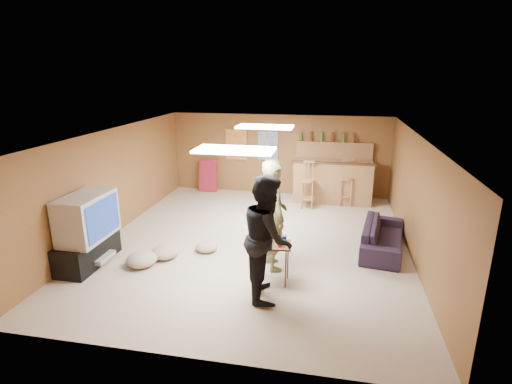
% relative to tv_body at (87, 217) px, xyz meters
% --- Properties ---
extents(ground, '(7.00, 7.00, 0.00)m').
position_rel_tv_body_xyz_m(ground, '(2.65, 1.50, -0.90)').
color(ground, tan).
rests_on(ground, ground).
extents(ceiling, '(6.00, 7.00, 0.02)m').
position_rel_tv_body_xyz_m(ceiling, '(2.65, 1.50, 1.30)').
color(ceiling, silver).
rests_on(ceiling, ground).
extents(wall_back, '(6.00, 0.02, 2.20)m').
position_rel_tv_body_xyz_m(wall_back, '(2.65, 5.00, 0.20)').
color(wall_back, brown).
rests_on(wall_back, ground).
extents(wall_front, '(6.00, 0.02, 2.20)m').
position_rel_tv_body_xyz_m(wall_front, '(2.65, -2.00, 0.20)').
color(wall_front, brown).
rests_on(wall_front, ground).
extents(wall_left, '(0.02, 7.00, 2.20)m').
position_rel_tv_body_xyz_m(wall_left, '(-0.35, 1.50, 0.20)').
color(wall_left, brown).
rests_on(wall_left, ground).
extents(wall_right, '(0.02, 7.00, 2.20)m').
position_rel_tv_body_xyz_m(wall_right, '(5.65, 1.50, 0.20)').
color(wall_right, brown).
rests_on(wall_right, ground).
extents(tv_stand, '(0.55, 1.30, 0.50)m').
position_rel_tv_body_xyz_m(tv_stand, '(-0.07, 0.00, -0.65)').
color(tv_stand, black).
rests_on(tv_stand, ground).
extents(dvd_box, '(0.35, 0.50, 0.08)m').
position_rel_tv_body_xyz_m(dvd_box, '(0.15, 0.00, -0.75)').
color(dvd_box, '#B2B2B7').
rests_on(dvd_box, tv_stand).
extents(tv_body, '(0.60, 1.10, 0.80)m').
position_rel_tv_body_xyz_m(tv_body, '(0.00, 0.00, 0.00)').
color(tv_body, '#B2B2B7').
rests_on(tv_body, tv_stand).
extents(tv_screen, '(0.02, 0.95, 0.65)m').
position_rel_tv_body_xyz_m(tv_screen, '(0.31, 0.00, 0.00)').
color(tv_screen, navy).
rests_on(tv_screen, tv_body).
extents(bar_counter, '(2.00, 0.60, 1.10)m').
position_rel_tv_body_xyz_m(bar_counter, '(4.15, 4.45, -0.35)').
color(bar_counter, '#976537').
rests_on(bar_counter, ground).
extents(bar_lip, '(2.10, 0.12, 0.05)m').
position_rel_tv_body_xyz_m(bar_lip, '(4.15, 4.20, 0.20)').
color(bar_lip, '#422615').
rests_on(bar_lip, bar_counter).
extents(bar_shelf, '(2.00, 0.18, 0.05)m').
position_rel_tv_body_xyz_m(bar_shelf, '(4.15, 4.90, 0.60)').
color(bar_shelf, '#976537').
rests_on(bar_shelf, bar_backing).
extents(bar_backing, '(2.00, 0.14, 0.60)m').
position_rel_tv_body_xyz_m(bar_backing, '(4.15, 4.92, 0.30)').
color(bar_backing, '#976537').
rests_on(bar_backing, bar_counter).
extents(poster_left, '(0.60, 0.03, 0.85)m').
position_rel_tv_body_xyz_m(poster_left, '(1.45, 4.96, 0.45)').
color(poster_left, '#BF3F26').
rests_on(poster_left, wall_back).
extents(poster_right, '(0.55, 0.03, 0.80)m').
position_rel_tv_body_xyz_m(poster_right, '(2.35, 4.96, 0.45)').
color(poster_right, '#334C99').
rests_on(poster_right, wall_back).
extents(folding_chair_stack, '(0.50, 0.26, 0.91)m').
position_rel_tv_body_xyz_m(folding_chair_stack, '(0.65, 4.80, -0.45)').
color(folding_chair_stack, maroon).
rests_on(folding_chair_stack, ground).
extents(ceiling_panel_front, '(1.20, 0.60, 0.04)m').
position_rel_tv_body_xyz_m(ceiling_panel_front, '(2.65, 0.00, 1.27)').
color(ceiling_panel_front, white).
rests_on(ceiling_panel_front, ceiling).
extents(ceiling_panel_back, '(1.20, 0.60, 0.04)m').
position_rel_tv_body_xyz_m(ceiling_panel_back, '(2.65, 2.70, 1.27)').
color(ceiling_panel_back, white).
rests_on(ceiling_panel_back, ceiling).
extents(person_olive, '(0.71, 0.83, 1.94)m').
position_rel_tv_body_xyz_m(person_olive, '(3.18, 0.53, 0.07)').
color(person_olive, brown).
rests_on(person_olive, ground).
extents(person_black, '(0.91, 1.06, 1.90)m').
position_rel_tv_body_xyz_m(person_black, '(3.23, -0.39, 0.05)').
color(person_black, black).
rests_on(person_black, ground).
extents(sofa, '(0.98, 1.91, 0.53)m').
position_rel_tv_body_xyz_m(sofa, '(5.15, 1.63, -0.63)').
color(sofa, black).
rests_on(sofa, ground).
extents(tray_table, '(0.56, 0.48, 0.67)m').
position_rel_tv_body_xyz_m(tray_table, '(3.29, 0.00, -0.56)').
color(tray_table, '#422615').
rests_on(tray_table, ground).
extents(cup_red_near, '(0.10, 0.10, 0.12)m').
position_rel_tv_body_xyz_m(cup_red_near, '(3.19, 0.08, -0.17)').
color(cup_red_near, '#B8210C').
rests_on(cup_red_near, tray_table).
extents(cup_red_far, '(0.08, 0.08, 0.10)m').
position_rel_tv_body_xyz_m(cup_red_far, '(3.38, -0.07, -0.18)').
color(cup_red_far, '#B8210C').
rests_on(cup_red_far, tray_table).
extents(cup_blue, '(0.11, 0.11, 0.12)m').
position_rel_tv_body_xyz_m(cup_blue, '(3.42, 0.08, -0.17)').
color(cup_blue, navy).
rests_on(cup_blue, tray_table).
extents(bar_stool_left, '(0.52, 0.52, 1.31)m').
position_rel_tv_body_xyz_m(bar_stool_left, '(3.55, 3.84, -0.24)').
color(bar_stool_left, '#976537').
rests_on(bar_stool_left, ground).
extents(bar_stool_right, '(0.42, 0.42, 1.21)m').
position_rel_tv_body_xyz_m(bar_stool_right, '(4.50, 4.23, -0.30)').
color(bar_stool_right, '#976537').
rests_on(bar_stool_right, ground).
extents(cushion_near_tv, '(0.66, 0.66, 0.24)m').
position_rel_tv_body_xyz_m(cushion_near_tv, '(0.89, 0.11, -0.78)').
color(cushion_near_tv, gray).
rests_on(cushion_near_tv, ground).
extents(cushion_mid, '(0.46, 0.46, 0.19)m').
position_rel_tv_body_xyz_m(cushion_mid, '(1.84, 0.91, -0.81)').
color(cushion_mid, gray).
rests_on(cushion_mid, ground).
extents(cushion_far, '(0.55, 0.55, 0.23)m').
position_rel_tv_body_xyz_m(cushion_far, '(1.17, 0.48, -0.79)').
color(cushion_far, gray).
rests_on(cushion_far, ground).
extents(bottle_row, '(1.48, 0.08, 0.26)m').
position_rel_tv_body_xyz_m(bottle_row, '(3.95, 4.88, 0.75)').
color(bottle_row, '#3F7233').
rests_on(bottle_row, bar_shelf).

